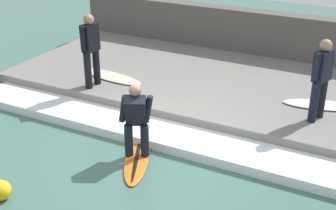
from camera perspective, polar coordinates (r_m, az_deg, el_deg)
The scene contains 11 objects.
ground_plane at distance 9.10m, azimuth -2.06°, elevation -5.68°, with size 28.00×28.00×0.00m, color #426B60.
concrete_ledge at distance 11.63m, azimuth 5.70°, elevation 2.35°, with size 4.40×10.05×0.37m, color slate.
back_wall at distance 13.61m, azimuth 9.74°, elevation 8.17°, with size 0.50×10.56×1.55m, color #544F49.
wave_foam_crest at distance 9.46m, azimuth -0.49°, elevation -3.71°, with size 0.97×9.55×0.19m, color white.
surfboard_riding at distance 8.90m, azimuth -3.77°, elevation -6.26°, with size 1.97×1.23×0.07m.
surfer_riding at distance 8.50m, azimuth -3.92°, elevation -1.47°, with size 0.56×0.61×1.45m.
surfer_waiting_near at distance 10.91m, azimuth -9.41°, elevation 7.03°, with size 0.58×0.28×1.72m.
surfboard_waiting_near at distance 11.65m, azimuth -6.84°, elevation 3.47°, with size 0.78×1.85×0.06m.
surfer_waiting_far at distance 9.59m, azimuth 18.20°, elevation 3.41°, with size 0.55×0.36×1.68m.
surfboard_waiting_far at distance 10.58m, azimuth 18.24°, elevation 0.01°, with size 0.92×1.71×0.06m.
marker_buoy at distance 8.19m, azimuth -19.70°, elevation -9.77°, with size 0.34×0.34×0.34m, color yellow.
Camera 1 is at (-6.79, -3.88, 4.65)m, focal length 50.00 mm.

